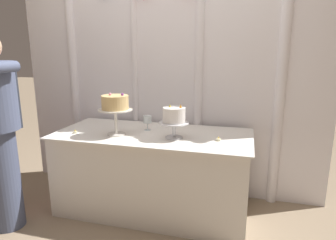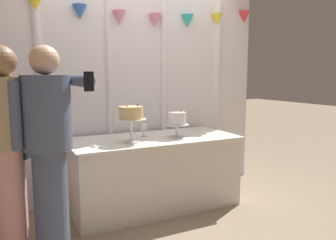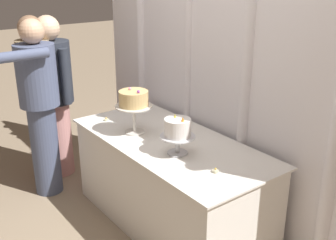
% 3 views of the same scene
% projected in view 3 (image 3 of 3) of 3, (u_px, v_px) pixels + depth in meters
% --- Properties ---
extents(ground_plane, '(24.00, 24.00, 0.00)m').
position_uv_depth(ground_plane, '(160.00, 226.00, 3.38)').
color(ground_plane, gray).
extents(draped_curtain, '(3.19, 0.16, 2.41)m').
position_uv_depth(draped_curtain, '(218.00, 68.00, 3.24)').
color(draped_curtain, white).
rests_on(draped_curtain, ground_plane).
extents(cake_table, '(1.76, 0.81, 0.75)m').
position_uv_depth(cake_table, '(170.00, 183.00, 3.30)').
color(cake_table, white).
rests_on(cake_table, ground_plane).
extents(cake_display_nearleft, '(0.30, 0.30, 0.37)m').
position_uv_depth(cake_display_nearleft, '(134.00, 101.00, 3.22)').
color(cake_display_nearleft, silver).
rests_on(cake_display_nearleft, cake_table).
extents(cake_display_nearright, '(0.25, 0.25, 0.30)m').
position_uv_depth(cake_display_nearright, '(177.00, 130.00, 2.88)').
color(cake_display_nearright, silver).
rests_on(cake_display_nearright, cake_table).
extents(wine_glass, '(0.08, 0.08, 0.14)m').
position_uv_depth(wine_glass, '(172.00, 123.00, 3.24)').
color(wine_glass, silver).
rests_on(wine_glass, cake_table).
extents(tealight_far_left, '(0.04, 0.04, 0.03)m').
position_uv_depth(tealight_far_left, '(106.00, 120.00, 3.57)').
color(tealight_far_left, beige).
rests_on(tealight_far_left, cake_table).
extents(tealight_near_left, '(0.04, 0.04, 0.03)m').
position_uv_depth(tealight_near_left, '(215.00, 171.00, 2.68)').
color(tealight_near_left, beige).
rests_on(tealight_near_left, cake_table).
extents(guest_man_pink_jacket, '(0.42, 0.42, 1.61)m').
position_uv_depth(guest_man_pink_jacket, '(38.00, 92.00, 3.87)').
color(guest_man_pink_jacket, '#D6938E').
rests_on(guest_man_pink_jacket, ground_plane).
extents(guest_man_dark_suit, '(0.54, 0.44, 1.60)m').
position_uv_depth(guest_man_dark_suit, '(54.00, 93.00, 3.98)').
color(guest_man_dark_suit, '#D6938E').
rests_on(guest_man_dark_suit, ground_plane).
extents(guest_girl_blue_dress, '(0.51, 0.65, 1.61)m').
position_uv_depth(guest_girl_blue_dress, '(39.00, 103.00, 3.61)').
color(guest_girl_blue_dress, '#4C5675').
rests_on(guest_girl_blue_dress, ground_plane).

